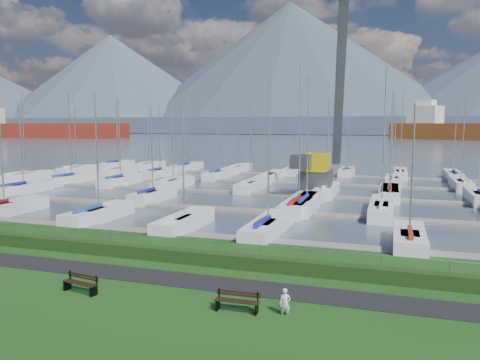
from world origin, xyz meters
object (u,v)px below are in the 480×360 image
at_px(bench_left, 81,283).
at_px(crane, 322,143).
at_px(bench_right, 237,301).
at_px(person, 285,300).

xyz_separation_m(bench_left, crane, (5.55, 34.27, 4.91)).
bearing_deg(bench_right, person, 6.62).
xyz_separation_m(bench_left, bench_right, (7.21, 0.15, 0.00)).
bearing_deg(person, bench_left, 169.12).
bearing_deg(bench_left, crane, 90.44).
bearing_deg(person, bench_right, 174.93).
bearing_deg(crane, bench_right, -85.96).
height_order(bench_left, bench_right, same).
height_order(bench_right, crane, crane).
height_order(bench_right, person, person).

